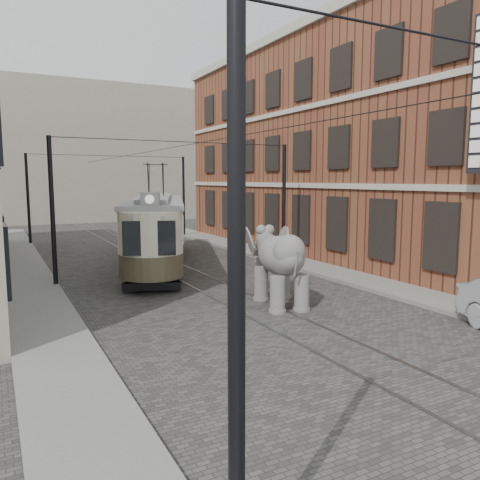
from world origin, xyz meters
TOP-DOWN VIEW (x-y plane):
  - ground at (0.00, 0.00)m, footprint 120.00×120.00m
  - tram_rails at (0.00, 0.00)m, footprint 1.54×80.00m
  - sidewalk_right at (6.00, 0.00)m, footprint 2.00×60.00m
  - sidewalk_left at (-6.50, 0.00)m, footprint 2.00×60.00m
  - brick_building at (11.00, 9.00)m, footprint 8.00×26.00m
  - distant_block at (0.00, 40.00)m, footprint 28.00×10.00m
  - catenary at (-0.20, 5.00)m, footprint 11.00×30.20m
  - tram at (-0.34, 9.21)m, footprint 6.84×12.98m
  - elephant at (0.96, -0.47)m, footprint 3.22×4.73m

SIDE VIEW (x-z plane):
  - ground at x=0.00m, z-range 0.00..0.00m
  - tram_rails at x=0.00m, z-range 0.00..0.02m
  - sidewalk_right at x=6.00m, z-range 0.00..0.15m
  - sidewalk_left at x=-6.50m, z-range 0.00..0.15m
  - elephant at x=0.96m, z-range 0.00..2.66m
  - tram at x=-0.34m, z-range 0.00..5.09m
  - catenary at x=-0.20m, z-range 0.00..6.00m
  - brick_building at x=11.00m, z-range 0.00..12.00m
  - distant_block at x=0.00m, z-range 0.00..14.00m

